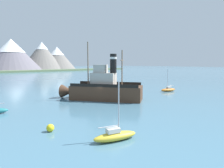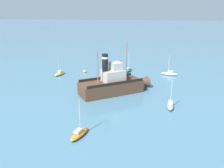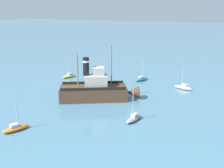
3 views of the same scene
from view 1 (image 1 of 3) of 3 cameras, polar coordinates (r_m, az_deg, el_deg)
The scene contains 6 objects.
ground_plane at distance 33.84m, azimuth -3.27°, elevation -4.67°, with size 600.00×600.00×0.00m, color #477289.
old_tugboat at distance 34.39m, azimuth -2.59°, elevation -1.41°, with size 10.66×13.92×9.90m.
sailboat_yellow at distance 16.75m, azimuth 0.90°, elevation -14.47°, with size 3.95×2.19×4.90m.
sailboat_orange at distance 45.87m, azimuth 15.78°, elevation -1.52°, with size 3.95×2.25×4.90m.
sailboat_grey at distance 46.07m, azimuth -5.10°, elevation -1.28°, with size 3.90×1.52×4.90m.
mooring_buoy at distance 19.59m, azimuth -17.22°, elevation -11.89°, with size 0.71×0.71×0.71m, color yellow.
Camera 1 is at (-21.55, -25.32, 6.31)m, focal length 32.00 mm.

